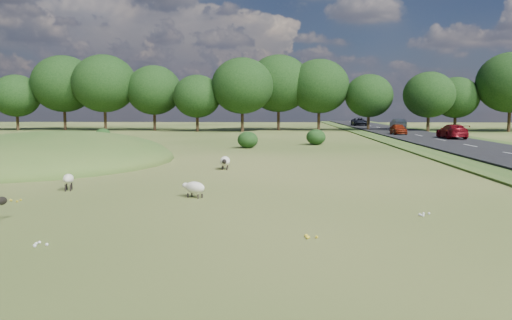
% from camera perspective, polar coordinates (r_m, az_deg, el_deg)
% --- Properties ---
extents(ground, '(160.00, 160.00, 0.00)m').
position_cam_1_polar(ground, '(40.66, -1.87, 0.98)').
color(ground, '#2B4C17').
rests_on(ground, ground).
extents(mound, '(16.00, 20.00, 4.00)m').
position_cam_1_polar(mound, '(35.89, -22.36, -0.14)').
color(mound, '#33561E').
rests_on(mound, ground).
extents(road, '(8.00, 150.00, 0.25)m').
position_cam_1_polar(road, '(53.29, 20.99, 1.92)').
color(road, black).
rests_on(road, ground).
extents(treeline, '(96.28, 14.66, 11.70)m').
position_cam_1_polar(treeline, '(76.00, -0.68, 8.29)').
color(treeline, black).
rests_on(treeline, ground).
extents(shrubs, '(24.27, 11.05, 1.51)m').
position_cam_1_polar(shrubs, '(48.04, -2.90, 2.62)').
color(shrubs, black).
rests_on(shrubs, ground).
extents(sheep_1, '(1.13, 0.92, 0.65)m').
position_cam_1_polar(sheep_1, '(20.00, -7.08, -3.14)').
color(sheep_1, beige).
rests_on(sheep_1, ground).
extents(sheep_2, '(0.65, 1.04, 0.72)m').
position_cam_1_polar(sheep_2, '(23.04, -20.65, -2.03)').
color(sheep_2, beige).
rests_on(sheep_2, ground).
extents(sheep_3, '(0.62, 1.32, 0.76)m').
position_cam_1_polar(sheep_3, '(28.92, -3.57, -0.13)').
color(sheep_3, beige).
rests_on(sheep_3, ground).
extents(car_1, '(1.56, 3.87, 1.32)m').
position_cam_1_polar(car_1, '(64.51, 15.95, 3.43)').
color(car_1, maroon).
rests_on(car_1, road).
extents(car_2, '(1.62, 4.64, 1.53)m').
position_cam_1_polar(car_2, '(81.07, 15.92, 4.00)').
color(car_2, silver).
rests_on(car_2, road).
extents(car_4, '(2.13, 5.24, 1.52)m').
position_cam_1_polar(car_4, '(57.79, 21.51, 3.07)').
color(car_4, maroon).
rests_on(car_4, road).
extents(car_5, '(2.37, 5.13, 1.43)m').
position_cam_1_polar(car_5, '(93.81, 11.69, 4.32)').
color(car_5, black).
rests_on(car_5, road).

